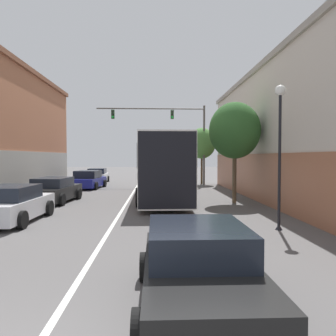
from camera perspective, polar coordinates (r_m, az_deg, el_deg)
name	(u,v)px	position (r m, az deg, el deg)	size (l,w,h in m)	color
lane_center_line	(127,203)	(18.52, -7.20, -5.98)	(0.14, 42.61, 0.01)	silver
building_right_storefront	(327,131)	(20.42, 25.99, 5.87)	(7.79, 25.74, 7.81)	beige
bus	(162,164)	(20.50, -1.02, 0.65)	(3.07, 12.91, 3.73)	silver
hatchback_foreground	(199,269)	(5.86, 5.34, -17.08)	(2.11, 4.04, 1.37)	black
parked_car_left_near	(89,180)	(27.27, -13.67, -2.04)	(2.47, 4.26, 1.45)	navy
parked_car_left_mid	(54,190)	(19.46, -19.17, -3.71)	(2.32, 4.53, 1.40)	black
parked_car_left_far	(12,204)	(14.28, -25.46, -5.76)	(2.19, 4.38, 1.44)	silver
parked_car_left_distant	(98,176)	(32.81, -12.17, -1.36)	(2.12, 4.50, 1.43)	silver
traffic_signal_gantry	(173,127)	(29.73, 0.83, 7.16)	(9.76, 0.36, 7.19)	#514C47
street_lamp	(280,138)	(12.05, 18.89, 4.91)	(0.37, 0.37, 5.04)	black
street_tree_near	(235,131)	(18.49, 11.54, 6.38)	(2.83, 2.55, 5.57)	brown
street_tree_far	(202,143)	(30.57, 5.90, 4.27)	(2.58, 2.33, 5.23)	#4C3823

